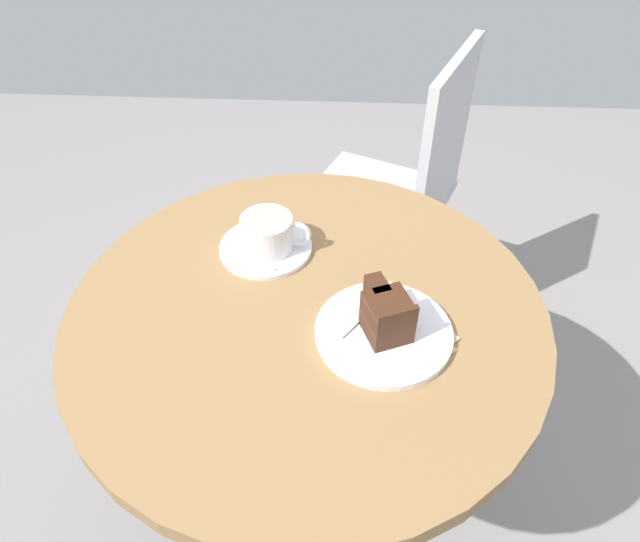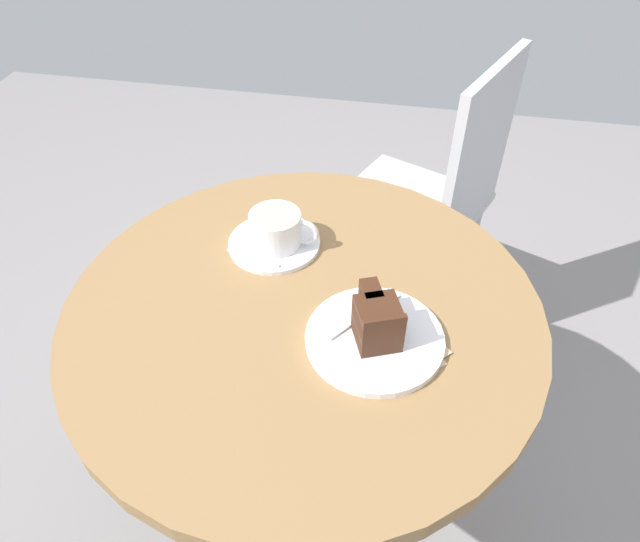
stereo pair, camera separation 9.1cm
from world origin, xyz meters
The scene contains 10 objects.
ground_plane centered at (0.00, 0.00, -0.01)m, with size 4.40×4.40×0.01m, color gray.
cafe_table centered at (0.00, 0.00, 0.61)m, with size 0.77×0.77×0.73m.
saucer centered at (-0.08, 0.13, 0.74)m, with size 0.16×0.16×0.01m.
coffee_cup centered at (-0.07, 0.13, 0.77)m, with size 0.12×0.09×0.06m.
teaspoon centered at (-0.12, 0.09, 0.74)m, with size 0.10×0.04×0.00m.
cake_plate centered at (0.12, -0.05, 0.74)m, with size 0.21×0.21×0.01m.
cake_slice centered at (0.12, -0.05, 0.78)m, with size 0.08×0.10×0.07m.
fork centered at (0.11, 0.00, 0.75)m, with size 0.10×0.12×0.00m.
napkin centered at (0.15, -0.06, 0.73)m, with size 0.18×0.18×0.00m.
cafe_chair centered at (0.22, 0.69, 0.51)m, with size 0.50×0.50×0.87m.
Camera 1 is at (0.06, -0.63, 1.39)m, focal length 32.00 mm.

